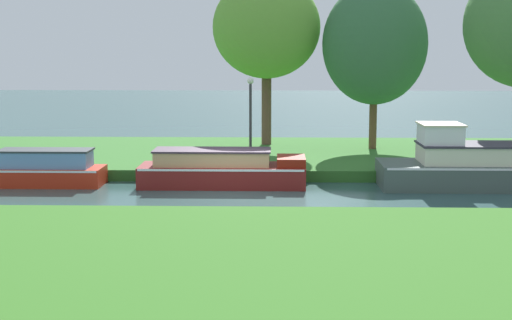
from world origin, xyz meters
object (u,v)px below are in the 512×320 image
Objects in this scene: willow_tree_left at (266,28)px; lamp_post at (250,110)px; maroon_barge at (223,170)px; willow_tree_centre at (375,44)px; mooring_post_near at (87,157)px; slate_narrowboat at (510,166)px; red_cruiser at (42,170)px.

willow_tree_left is 5.96m from lamp_post.
maroon_barge is 0.80× the size of willow_tree_centre.
slate_narrowboat is at bearing -6.19° from mooring_post_near.
lamp_post reaches higher than red_cruiser.
mooring_post_near is at bearing 53.70° from red_cruiser.
maroon_barge reaches higher than mooring_post_near.
maroon_barge is at bearing -180.00° from slate_narrowboat.
willow_tree_left reaches higher than willow_tree_centre.
lamp_post reaches higher than slate_narrowboat.
red_cruiser is (-15.84, 0.00, -0.19)m from slate_narrowboat.
red_cruiser is at bearing 180.00° from maroon_barge.
maroon_barge is 9.66m from slate_narrowboat.
willow_tree_centre is at bearing 40.06° from lamp_post.
slate_narrowboat is 2.02× the size of red_cruiser.
willow_tree_left is (1.37, 7.60, 4.94)m from maroon_barge.
willow_tree_left is at bearing 84.24° from lamp_post.
willow_tree_centre reaches higher than lamp_post.
red_cruiser is 0.62× the size of willow_tree_centre.
willow_tree_left is 10.72× the size of mooring_post_near.
lamp_post is 4.65× the size of mooring_post_near.
red_cruiser is at bearing -134.78° from willow_tree_left.
willow_tree_centre is at bearing 29.36° from red_cruiser.
red_cruiser is 1.99m from mooring_post_near.
red_cruiser reaches higher than mooring_post_near.
maroon_barge is 5.26m from mooring_post_near.
mooring_post_near is (-10.92, -5.21, -4.07)m from willow_tree_centre.
maroon_barge is 1.30× the size of red_cruiser.
lamp_post reaches higher than maroon_barge.
willow_tree_left reaches higher than maroon_barge.
willow_tree_left reaches higher than slate_narrowboat.
maroon_barge is 9.17m from willow_tree_left.
lamp_post is 6.17m from mooring_post_near.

